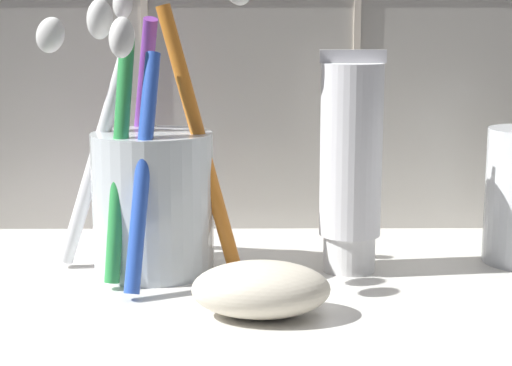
{
  "coord_description": "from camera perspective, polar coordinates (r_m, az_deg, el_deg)",
  "views": [
    {
      "loc": [
        -6.16,
        -47.37,
        17.51
      ],
      "look_at": [
        -5.86,
        1.77,
        8.1
      ],
      "focal_mm": 60.0,
      "sensor_mm": 36.0,
      "label": 1
    }
  ],
  "objects": [
    {
      "name": "toothbrush_cup",
      "position": [
        0.53,
        -7.02,
        -0.45
      ],
      "size": [
        13.72,
        15.74,
        18.68
      ],
      "color": "silver",
      "rests_on": "sink_counter"
    },
    {
      "name": "soap_bar",
      "position": [
        0.46,
        0.33,
        -7.1
      ],
      "size": [
        7.39,
        4.78,
        2.96
      ],
      "primitive_type": "ellipsoid",
      "color": "silver",
      "rests_on": "sink_counter"
    },
    {
      "name": "toothpaste_tube",
      "position": [
        0.53,
        6.46,
        1.29
      ],
      "size": [
        4.01,
        3.82,
        13.74
      ],
      "color": "white",
      "rests_on": "sink_counter"
    },
    {
      "name": "sink_counter",
      "position": [
        0.51,
        6.74,
        -8.3
      ],
      "size": [
        61.33,
        31.6,
        2.0
      ],
      "primitive_type": "cube",
      "color": "silver",
      "rests_on": "ground"
    }
  ]
}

